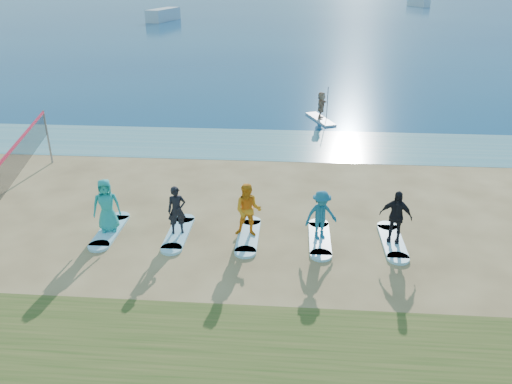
# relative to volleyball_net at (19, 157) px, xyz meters

# --- Properties ---
(ground) EXTENTS (600.00, 600.00, 0.00)m
(ground) POSITION_rel_volleyball_net_xyz_m (8.46, -2.68, -1.90)
(ground) COLOR tan
(ground) RESTS_ON ground
(shallow_water) EXTENTS (600.00, 600.00, 0.00)m
(shallow_water) POSITION_rel_volleyball_net_xyz_m (8.46, 7.82, -1.90)
(shallow_water) COLOR teal
(shallow_water) RESTS_ON ground
(volleyball_net) EXTENTS (2.26, 8.83, 2.50)m
(volleyball_net) POSITION_rel_volleyball_net_xyz_m (0.00, 0.00, 0.00)
(volleyball_net) COLOR gray
(volleyball_net) RESTS_ON ground
(paddleboard) EXTENTS (1.75, 3.05, 0.12)m
(paddleboard) POSITION_rel_volleyball_net_xyz_m (11.69, 12.50, -1.84)
(paddleboard) COLOR silver
(paddleboard) RESTS_ON ground
(paddleboarder) EXTENTS (0.71, 1.53, 1.58)m
(paddleboarder) POSITION_rel_volleyball_net_xyz_m (11.69, 12.50, -0.99)
(paddleboarder) COLOR tan
(paddleboarder) RESTS_ON paddleboard
(boat_offshore_a) EXTENTS (4.13, 9.22, 2.01)m
(boat_offshore_a) POSITION_rel_volleyball_net_xyz_m (-12.83, 72.42, -1.90)
(boat_offshore_a) COLOR silver
(boat_offshore_a) RESTS_ON ground
(boat_offshore_b) EXTENTS (4.32, 6.97, 1.82)m
(boat_offshore_b) POSITION_rel_volleyball_net_xyz_m (38.66, 111.95, -1.90)
(boat_offshore_b) COLOR silver
(boat_offshore_b) RESTS_ON ground
(surfboard_0) EXTENTS (0.70, 2.20, 0.09)m
(surfboard_0) POSITION_rel_volleyball_net_xyz_m (3.92, -1.98, -1.86)
(surfboard_0) COLOR #A4EAFF
(surfboard_0) RESTS_ON ground
(student_0) EXTENTS (1.03, 0.82, 1.86)m
(student_0) POSITION_rel_volleyball_net_xyz_m (3.92, -1.98, -0.89)
(student_0) COLOR teal
(student_0) RESTS_ON surfboard_0
(surfboard_1) EXTENTS (0.70, 2.20, 0.09)m
(surfboard_1) POSITION_rel_volleyball_net_xyz_m (6.31, -1.98, -1.86)
(surfboard_1) COLOR #A4EAFF
(surfboard_1) RESTS_ON ground
(student_1) EXTENTS (0.70, 0.57, 1.67)m
(student_1) POSITION_rel_volleyball_net_xyz_m (6.31, -1.98, -0.98)
(student_1) COLOR black
(student_1) RESTS_ON surfboard_1
(surfboard_2) EXTENTS (0.70, 2.20, 0.09)m
(surfboard_2) POSITION_rel_volleyball_net_xyz_m (8.70, -1.98, -1.86)
(surfboard_2) COLOR #A4EAFF
(surfboard_2) RESTS_ON ground
(student_2) EXTENTS (0.93, 0.74, 1.85)m
(student_2) POSITION_rel_volleyball_net_xyz_m (8.70, -1.98, -0.89)
(student_2) COLOR orange
(student_2) RESTS_ON surfboard_2
(surfboard_3) EXTENTS (0.70, 2.20, 0.09)m
(surfboard_3) POSITION_rel_volleyball_net_xyz_m (11.09, -1.98, -1.86)
(surfboard_3) COLOR #A4EAFF
(surfboard_3) RESTS_ON ground
(student_3) EXTENTS (1.24, 0.97, 1.69)m
(student_3) POSITION_rel_volleyball_net_xyz_m (11.09, -1.98, -0.97)
(student_3) COLOR #1B6582
(student_3) RESTS_ON surfboard_3
(surfboard_4) EXTENTS (0.70, 2.20, 0.09)m
(surfboard_4) POSITION_rel_volleyball_net_xyz_m (13.49, -1.98, -1.86)
(surfboard_4) COLOR #A4EAFF
(surfboard_4) RESTS_ON ground
(student_4) EXTENTS (1.12, 0.74, 1.78)m
(student_4) POSITION_rel_volleyball_net_xyz_m (13.49, -1.98, -0.93)
(student_4) COLOR black
(student_4) RESTS_ON surfboard_4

